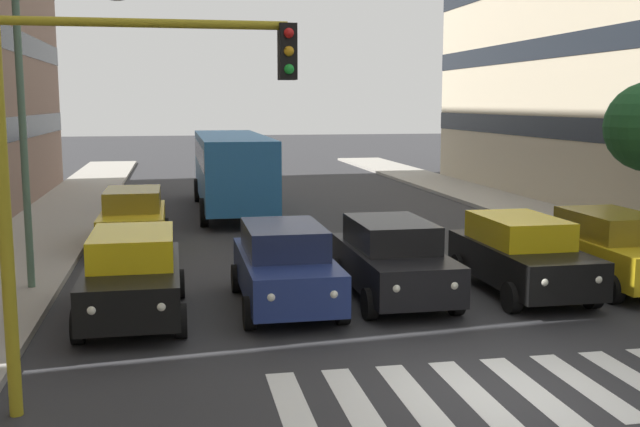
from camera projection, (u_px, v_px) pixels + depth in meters
name	position (u px, v px, depth m)	size (l,w,h in m)	color
ground_plane	(502.00, 392.00, 11.20)	(180.00, 180.00, 0.00)	#2D2D30
crosswalk_markings	(502.00, 392.00, 11.20)	(6.75, 2.80, 0.01)	silver
car_0	(613.00, 248.00, 17.62)	(2.02, 4.44, 1.72)	gold
car_1	(521.00, 254.00, 16.90)	(2.02, 4.44, 1.72)	black
car_2	(392.00, 259.00, 16.42)	(2.02, 4.44, 1.72)	black
car_3	(285.00, 265.00, 15.77)	(2.02, 4.44, 1.72)	navy
car_4	(133.00, 274.00, 14.92)	(2.02, 4.44, 1.72)	black
car_row2_0	(133.00, 218.00, 22.29)	(2.02, 4.44, 1.72)	gold
bus_behind_traffic	(231.00, 164.00, 29.62)	(2.78, 10.50, 3.00)	#286BAD
traffic_light_gantry	(90.00, 147.00, 10.04)	(4.01, 0.36, 5.50)	#AD991E
street_lamp_right	(40.00, 105.00, 16.44)	(2.45, 0.28, 6.66)	#4C6B56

